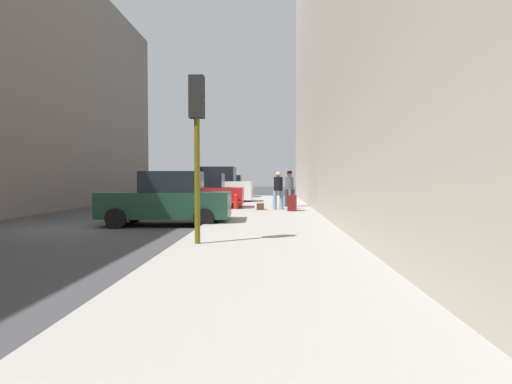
# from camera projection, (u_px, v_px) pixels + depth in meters

# --- Properties ---
(ground_plane) EXTENTS (120.00, 120.00, 0.00)m
(ground_plane) POSITION_uv_depth(u_px,v_px,m) (78.00, 228.00, 12.52)
(ground_plane) COLOR #38383A
(sidewalk) EXTENTS (4.00, 40.00, 0.15)m
(sidewalk) POSITION_uv_depth(u_px,v_px,m) (268.00, 227.00, 12.27)
(sidewalk) COLOR gray
(sidewalk) RESTS_ON ground_plane
(parked_dark_green_sedan) EXTENTS (4.26, 2.18, 1.79)m
(parked_dark_green_sedan) POSITION_uv_depth(u_px,v_px,m) (168.00, 200.00, 13.25)
(parked_dark_green_sedan) COLOR #193828
(parked_dark_green_sedan) RESTS_ON ground_plane
(parked_red_hatchback) EXTENTS (4.25, 2.15, 1.79)m
(parked_red_hatchback) POSITION_uv_depth(u_px,v_px,m) (201.00, 193.00, 19.30)
(parked_red_hatchback) COLOR #B2191E
(parked_red_hatchback) RESTS_ON ground_plane
(parked_white_van) EXTENTS (4.64, 2.14, 2.25)m
(parked_white_van) POSITION_uv_depth(u_px,v_px,m) (215.00, 187.00, 24.34)
(parked_white_van) COLOR silver
(parked_white_van) RESTS_ON ground_plane
(parked_gray_coupe) EXTENTS (4.22, 2.10, 1.79)m
(parked_gray_coupe) POSITION_uv_depth(u_px,v_px,m) (227.00, 188.00, 30.25)
(parked_gray_coupe) COLOR slate
(parked_gray_coupe) RESTS_ON ground_plane
(fire_hydrant) EXTENTS (0.42, 0.22, 0.70)m
(fire_hydrant) POSITION_uv_depth(u_px,v_px,m) (236.00, 201.00, 18.25)
(fire_hydrant) COLOR red
(fire_hydrant) RESTS_ON sidewalk
(traffic_light) EXTENTS (0.32, 0.32, 3.60)m
(traffic_light) POSITION_uv_depth(u_px,v_px,m) (197.00, 123.00, 8.55)
(traffic_light) COLOR #514C0F
(traffic_light) RESTS_ON sidewalk
(pedestrian_in_jeans) EXTENTS (0.53, 0.49, 1.71)m
(pedestrian_in_jeans) POSITION_uv_depth(u_px,v_px,m) (278.00, 188.00, 17.97)
(pedestrian_in_jeans) COLOR #728CB2
(pedestrian_in_jeans) RESTS_ON sidewalk
(pedestrian_with_beanie) EXTENTS (0.51, 0.42, 1.78)m
(pedestrian_with_beanie) POSITION_uv_depth(u_px,v_px,m) (290.00, 187.00, 19.81)
(pedestrian_with_beanie) COLOR #333338
(pedestrian_with_beanie) RESTS_ON sidewalk
(rolling_suitcase) EXTENTS (0.43, 0.60, 1.04)m
(rolling_suitcase) POSITION_uv_depth(u_px,v_px,m) (292.00, 203.00, 17.27)
(rolling_suitcase) COLOR #591414
(rolling_suitcase) RESTS_ON sidewalk
(duffel_bag) EXTENTS (0.32, 0.44, 0.28)m
(duffel_bag) POSITION_uv_depth(u_px,v_px,m) (260.00, 207.00, 17.87)
(duffel_bag) COLOR #472D19
(duffel_bag) RESTS_ON sidewalk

